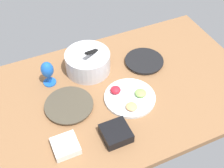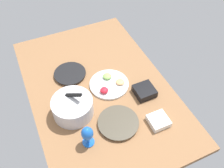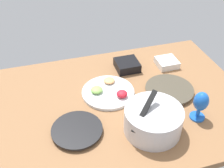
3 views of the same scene
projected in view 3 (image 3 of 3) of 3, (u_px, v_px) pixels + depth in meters
ground_plane at (110, 106)px, 155.06cm from camera, size 160.00×104.00×4.00cm
dinner_plate_left at (170, 90)px, 160.87cm from camera, size 28.38×28.38×2.53cm
dinner_plate_right at (77, 130)px, 136.23cm from camera, size 25.74×25.74×2.40cm
mixing_bowl at (153, 119)px, 133.87cm from camera, size 28.66×28.66×20.24cm
fruit_platter at (108, 92)px, 159.85cm from camera, size 30.65×30.65×5.48cm
hurricane_glass_blue at (201, 103)px, 138.82cm from camera, size 7.98×7.98×16.77cm
square_bowl_black at (127, 65)px, 178.58cm from camera, size 14.60×14.60×5.69cm
square_bowl_white at (167, 62)px, 181.96cm from camera, size 13.17×13.17×4.51cm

